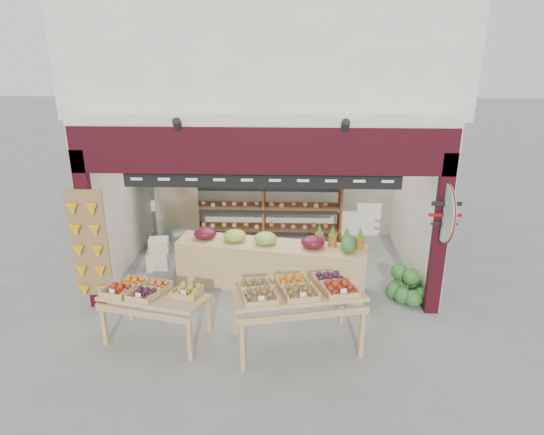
% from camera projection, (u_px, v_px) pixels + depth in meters
% --- Properties ---
extents(ground, '(60.00, 60.00, 0.00)m').
position_uv_depth(ground, '(266.00, 279.00, 9.01)').
color(ground, slate).
rests_on(ground, ground).
extents(shop_structure, '(6.36, 5.12, 5.40)m').
position_uv_depth(shop_structure, '(269.00, 54.00, 9.17)').
color(shop_structure, white).
rests_on(shop_structure, ground).
extents(banana_board, '(0.60, 0.15, 1.80)m').
position_uv_depth(banana_board, '(89.00, 247.00, 7.62)').
color(banana_board, olive).
rests_on(banana_board, ground).
extents(gift_sign, '(0.04, 0.93, 0.92)m').
position_uv_depth(gift_sign, '(445.00, 213.00, 7.24)').
color(gift_sign, '#B2E0C6').
rests_on(gift_sign, ground).
extents(back_shelving, '(3.27, 0.54, 2.00)m').
position_uv_depth(back_shelving, '(264.00, 190.00, 10.11)').
color(back_shelving, brown).
rests_on(back_shelving, ground).
extents(refrigerator, '(1.00, 1.00, 2.01)m').
position_uv_depth(refrigerator, '(177.00, 201.00, 10.12)').
color(refrigerator, '#B5B7BC').
rests_on(refrigerator, ground).
extents(cardboard_stack, '(0.99, 0.72, 0.62)m').
position_uv_depth(cardboard_stack, '(171.00, 256.00, 9.40)').
color(cardboard_stack, silver).
rests_on(cardboard_stack, ground).
extents(mid_counter, '(3.38, 1.21, 1.05)m').
position_uv_depth(mid_counter, '(270.00, 263.00, 8.57)').
color(mid_counter, tan).
rests_on(mid_counter, ground).
extents(display_table_left, '(1.61, 1.13, 0.95)m').
position_uv_depth(display_table_left, '(150.00, 293.00, 7.02)').
color(display_table_left, tan).
rests_on(display_table_left, ground).
extents(display_table_right, '(1.94, 1.34, 1.11)m').
position_uv_depth(display_table_right, '(296.00, 291.00, 6.76)').
color(display_table_right, tan).
rests_on(display_table_right, ground).
extents(watermelon_pile, '(0.72, 0.74, 0.56)m').
position_uv_depth(watermelon_pile, '(407.00, 288.00, 8.24)').
color(watermelon_pile, '#1A4918').
rests_on(watermelon_pile, ground).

